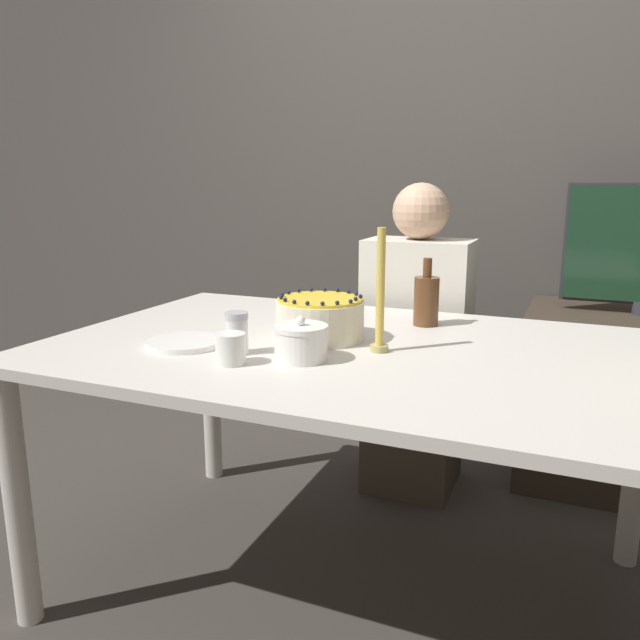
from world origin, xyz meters
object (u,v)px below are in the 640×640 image
(candle, at_px, (380,301))
(bottle, at_px, (426,300))
(person_man_blue_shirt, at_px, (415,359))
(sugar_shaker, at_px, (237,333))
(sugar_bowl, at_px, (301,342))
(cake, at_px, (320,319))

(candle, relative_size, bottle, 1.55)
(person_man_blue_shirt, bearing_deg, sugar_shaker, 75.16)
(sugar_bowl, relative_size, bottle, 0.65)
(bottle, bearing_deg, sugar_shaker, -126.20)
(sugar_bowl, height_order, person_man_blue_shirt, person_man_blue_shirt)
(sugar_shaker, bearing_deg, person_man_blue_shirt, 75.16)
(sugar_shaker, distance_m, person_man_blue_shirt, 1.01)
(candle, xyz_separation_m, person_man_blue_shirt, (-0.09, 0.77, -0.38))
(candle, bearing_deg, sugar_shaker, -153.89)
(cake, bearing_deg, person_man_blue_shirt, 81.41)
(sugar_bowl, relative_size, sugar_shaker, 1.24)
(cake, height_order, sugar_shaker, cake)
(cake, relative_size, candle, 0.76)
(sugar_shaker, bearing_deg, sugar_bowl, 3.57)
(cake, xyz_separation_m, candle, (0.20, -0.06, 0.08))
(sugar_shaker, relative_size, bottle, 0.53)
(candle, xyz_separation_m, bottle, (0.04, 0.35, -0.06))
(sugar_bowl, xyz_separation_m, bottle, (0.20, 0.51, 0.04))
(cake, height_order, person_man_blue_shirt, person_man_blue_shirt)
(sugar_bowl, bearing_deg, person_man_blue_shirt, 85.76)
(candle, bearing_deg, bottle, 83.43)
(cake, bearing_deg, candle, -17.13)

